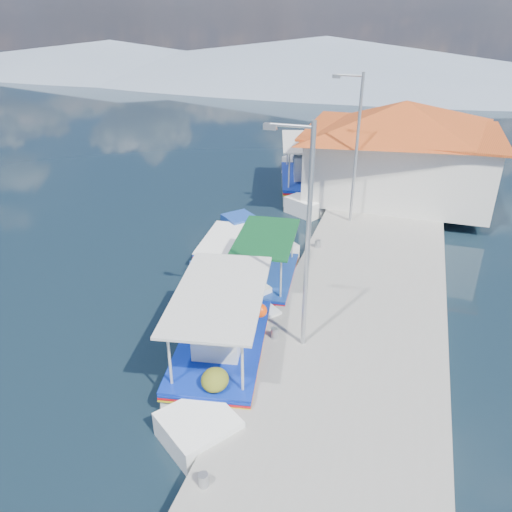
% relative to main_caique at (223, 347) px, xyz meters
% --- Properties ---
extents(ground, '(160.00, 160.00, 0.00)m').
position_rel_main_caique_xyz_m(ground, '(-2.59, -1.18, -0.48)').
color(ground, black).
rests_on(ground, ground).
extents(quay, '(5.00, 44.00, 0.50)m').
position_rel_main_caique_xyz_m(quay, '(3.31, 4.82, -0.23)').
color(quay, gray).
rests_on(quay, ground).
extents(bollards, '(0.20, 17.20, 0.30)m').
position_rel_main_caique_xyz_m(bollards, '(1.21, 4.07, 0.17)').
color(bollards, '#A5A8AD').
rests_on(bollards, quay).
extents(main_caique, '(3.08, 7.51, 2.51)m').
position_rel_main_caique_xyz_m(main_caique, '(0.00, 0.00, 0.00)').
color(main_caique, white).
rests_on(main_caique, ground).
extents(caique_green_canopy, '(2.23, 6.01, 2.26)m').
position_rel_main_caique_xyz_m(caique_green_canopy, '(0.02, 4.08, -0.15)').
color(caique_green_canopy, white).
rests_on(caique_green_canopy, ground).
extents(caique_blue_hull, '(2.00, 5.68, 1.01)m').
position_rel_main_caique_xyz_m(caique_blue_hull, '(-2.24, 6.27, -0.21)').
color(caique_blue_hull, navy).
rests_on(caique_blue_hull, ground).
extents(caique_far, '(3.92, 8.08, 2.94)m').
position_rel_main_caique_xyz_m(caique_far, '(-0.88, 14.33, 0.06)').
color(caique_far, white).
rests_on(caique_far, ground).
extents(harbor_building, '(10.49, 10.49, 4.40)m').
position_rel_main_caique_xyz_m(harbor_building, '(3.61, 13.82, 2.29)').
color(harbor_building, silver).
rests_on(harbor_building, quay).
extents(lamp_post_near, '(1.21, 0.14, 6.00)m').
position_rel_main_caique_xyz_m(lamp_post_near, '(1.92, 0.82, 3.37)').
color(lamp_post_near, '#A5A8AD').
rests_on(lamp_post_near, quay).
extents(lamp_post_far, '(1.21, 0.14, 6.00)m').
position_rel_main_caique_xyz_m(lamp_post_far, '(1.92, 9.82, 3.37)').
color(lamp_post_far, '#A5A8AD').
rests_on(lamp_post_far, quay).
extents(mountain_ridge, '(171.40, 96.00, 5.50)m').
position_rel_main_caique_xyz_m(mountain_ridge, '(3.95, 54.82, 1.56)').
color(mountain_ridge, gray).
rests_on(mountain_ridge, ground).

